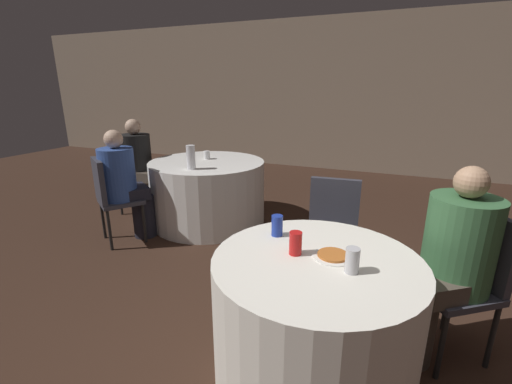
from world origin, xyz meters
TOP-DOWN VIEW (x-y plane):
  - ground_plane at (0.00, 0.00)m, footprint 16.00×16.00m
  - wall_back at (0.00, 5.11)m, footprint 16.00×0.06m
  - table_near at (0.06, -0.10)m, footprint 1.07×1.07m
  - table_far at (-1.65, 1.74)m, footprint 1.34×1.34m
  - chair_near_northeast at (0.82, 0.45)m, footprint 0.56×0.56m
  - chair_near_north at (-0.03, 0.84)m, footprint 0.43×0.44m
  - chair_far_southwest at (-2.26, 0.85)m, footprint 0.56×0.56m
  - chair_far_west at (-2.73, 1.68)m, footprint 0.42×0.42m
  - person_black_shirt at (-2.58, 1.69)m, footprint 0.53×0.38m
  - person_green_jacket at (0.70, 0.36)m, footprint 0.51×0.49m
  - person_blue_shirt at (-2.17, 0.98)m, footprint 0.46×0.49m
  - pizza_plate_near at (0.13, -0.05)m, footprint 0.21×0.21m
  - soda_can_red at (-0.06, -0.09)m, footprint 0.07×0.07m
  - soda_can_blue at (-0.22, 0.09)m, footprint 0.07×0.07m
  - soda_can_silver at (0.23, -0.17)m, footprint 0.07×0.07m
  - bottle_far at (-1.60, 1.33)m, footprint 0.09×0.09m
  - cup_far at (-1.72, 1.86)m, footprint 0.07×0.07m

SIDE VIEW (x-z plane):
  - ground_plane at x=0.00m, z-range 0.00..0.00m
  - table_near at x=0.06m, z-range 0.00..0.74m
  - table_far at x=-1.65m, z-range 0.00..0.74m
  - chair_near_northeast at x=0.82m, z-range 0.09..0.99m
  - chair_near_north at x=-0.03m, z-range 0.09..0.99m
  - chair_far_southwest at x=-2.26m, z-range 0.09..0.99m
  - chair_far_west at x=-2.73m, z-range 0.09..0.99m
  - person_blue_shirt at x=-2.17m, z-range 0.01..1.18m
  - person_green_jacket at x=0.70m, z-range 0.02..1.20m
  - person_black_shirt at x=-2.58m, z-range 0.02..1.22m
  - pizza_plate_near at x=0.13m, z-range 0.74..0.76m
  - cup_far at x=-1.72m, z-range 0.74..0.84m
  - soda_can_red at x=-0.06m, z-range 0.74..0.86m
  - soda_can_blue at x=-0.22m, z-range 0.74..0.86m
  - soda_can_silver at x=0.23m, z-range 0.74..0.86m
  - bottle_far at x=-1.60m, z-range 0.74..1.00m
  - wall_back at x=0.00m, z-range 0.00..2.80m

